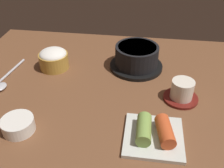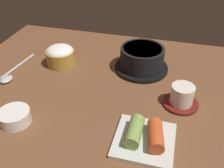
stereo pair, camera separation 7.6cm
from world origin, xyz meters
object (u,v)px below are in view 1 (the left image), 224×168
(stone_pot, at_px, (137,57))
(side_bowl_near, at_px, (18,125))
(tea_cup_with_saucer, at_px, (182,91))
(rice_bowl, at_px, (54,58))
(kimchi_plate, at_px, (154,133))
(spoon, at_px, (4,82))

(stone_pot, bearing_deg, side_bowl_near, -128.55)
(side_bowl_near, bearing_deg, tea_cup_with_saucer, 23.98)
(stone_pot, distance_m, side_bowl_near, 0.44)
(rice_bowl, xyz_separation_m, kimchi_plate, (0.34, -0.28, -0.02))
(side_bowl_near, bearing_deg, kimchi_plate, 3.29)
(rice_bowl, bearing_deg, spoon, -138.80)
(stone_pot, xyz_separation_m, spoon, (-0.41, -0.15, -0.03))
(stone_pot, bearing_deg, tea_cup_with_saucer, -48.60)
(tea_cup_with_saucer, distance_m, kimchi_plate, 0.18)
(tea_cup_with_saucer, bearing_deg, stone_pot, 131.40)
(rice_bowl, bearing_deg, stone_pot, 8.20)
(stone_pot, xyz_separation_m, tea_cup_with_saucer, (0.14, -0.16, -0.01))
(spoon, bearing_deg, side_bowl_near, -53.98)
(kimchi_plate, xyz_separation_m, side_bowl_near, (-0.34, -0.02, 0.00))
(rice_bowl, distance_m, tea_cup_with_saucer, 0.44)
(stone_pot, xyz_separation_m, rice_bowl, (-0.28, -0.04, -0.00))
(stone_pot, distance_m, spoon, 0.44)
(kimchi_plate, bearing_deg, tea_cup_with_saucer, 64.90)
(kimchi_plate, bearing_deg, side_bowl_near, -176.71)
(stone_pot, distance_m, kimchi_plate, 0.33)
(kimchi_plate, bearing_deg, spoon, 160.33)
(stone_pot, height_order, side_bowl_near, stone_pot)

